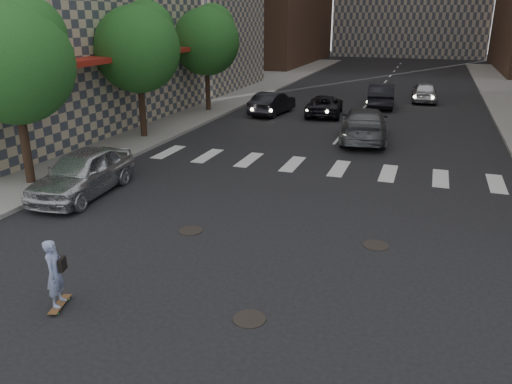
% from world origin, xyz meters
% --- Properties ---
extents(ground, '(160.00, 160.00, 0.00)m').
position_xyz_m(ground, '(0.00, 0.00, 0.00)').
color(ground, black).
rests_on(ground, ground).
extents(sidewalk_left, '(13.00, 80.00, 0.15)m').
position_xyz_m(sidewalk_left, '(-14.50, 20.00, 0.07)').
color(sidewalk_left, gray).
rests_on(sidewalk_left, ground).
extents(tree_a, '(4.20, 4.20, 6.60)m').
position_xyz_m(tree_a, '(-9.45, 3.14, 4.65)').
color(tree_a, '#382619').
rests_on(tree_a, sidewalk_left).
extents(tree_b, '(4.20, 4.20, 6.60)m').
position_xyz_m(tree_b, '(-9.45, 11.14, 4.65)').
color(tree_b, '#382619').
rests_on(tree_b, sidewalk_left).
extents(tree_c, '(4.20, 4.20, 6.60)m').
position_xyz_m(tree_c, '(-9.45, 19.14, 4.65)').
color(tree_c, '#382619').
rests_on(tree_c, sidewalk_left).
extents(manhole_a, '(0.70, 0.70, 0.02)m').
position_xyz_m(manhole_a, '(1.20, -2.50, 0.01)').
color(manhole_a, black).
rests_on(manhole_a, ground).
extents(manhole_b, '(0.70, 0.70, 0.02)m').
position_xyz_m(manhole_b, '(-2.00, 1.20, 0.01)').
color(manhole_b, black).
rests_on(manhole_b, ground).
extents(manhole_c, '(0.70, 0.70, 0.02)m').
position_xyz_m(manhole_c, '(3.30, 2.00, 0.01)').
color(manhole_c, black).
rests_on(manhole_c, ground).
extents(skateboarder, '(0.50, 0.83, 1.61)m').
position_xyz_m(skateboarder, '(-2.87, -3.43, 0.84)').
color(skateboarder, brown).
rests_on(skateboarder, ground).
extents(silver_sedan, '(2.25, 4.86, 1.61)m').
position_xyz_m(silver_sedan, '(-7.00, 2.86, 0.81)').
color(silver_sedan, '#B4B6BB').
rests_on(silver_sedan, ground).
extents(traffic_car_a, '(2.02, 4.48, 1.43)m').
position_xyz_m(traffic_car_a, '(-5.26, 19.58, 0.71)').
color(traffic_car_a, black).
rests_on(traffic_car_a, ground).
extents(traffic_car_b, '(2.98, 5.93, 1.65)m').
position_xyz_m(traffic_car_b, '(1.24, 14.37, 0.83)').
color(traffic_car_b, '#4E5155').
rests_on(traffic_car_b, ground).
extents(traffic_car_c, '(2.61, 4.77, 1.27)m').
position_xyz_m(traffic_car_c, '(-2.03, 20.35, 0.63)').
color(traffic_car_c, black).
rests_on(traffic_car_c, ground).
extents(traffic_car_d, '(2.02, 4.45, 1.48)m').
position_xyz_m(traffic_car_d, '(3.80, 28.00, 0.74)').
color(traffic_car_d, '#AFB1B7').
rests_on(traffic_car_d, ground).
extents(traffic_car_e, '(2.17, 5.02, 1.61)m').
position_xyz_m(traffic_car_e, '(0.99, 24.68, 0.80)').
color(traffic_car_e, black).
rests_on(traffic_car_e, ground).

